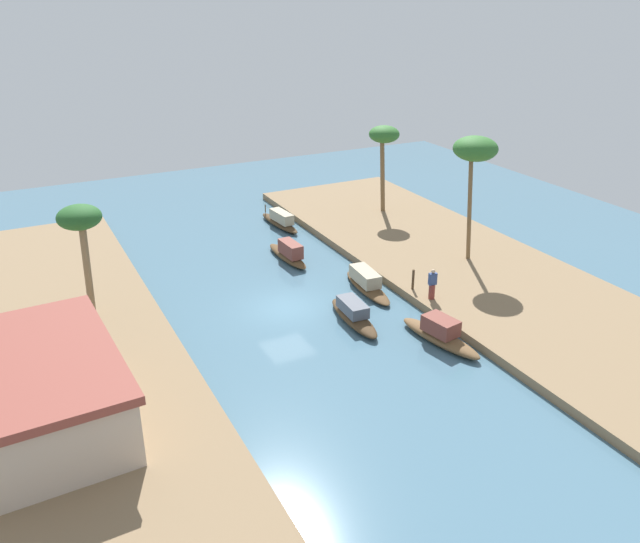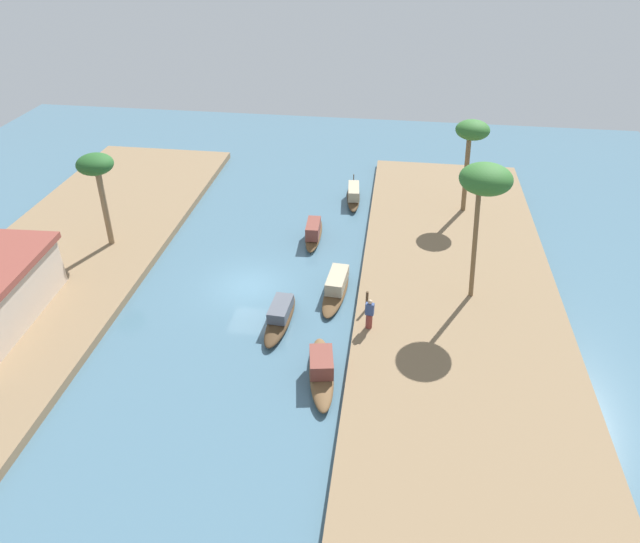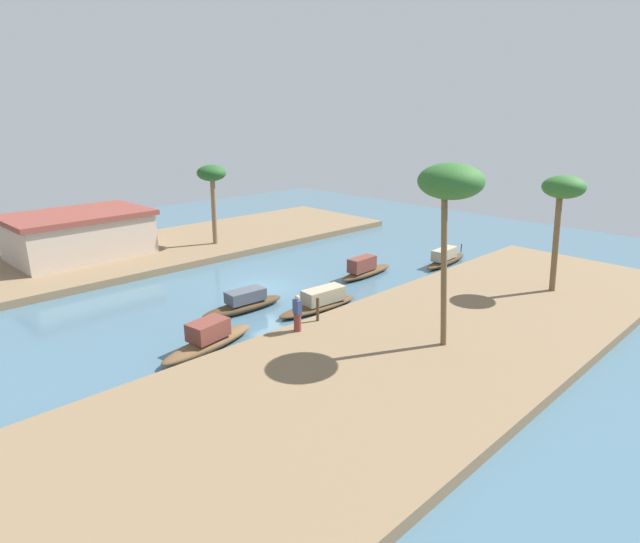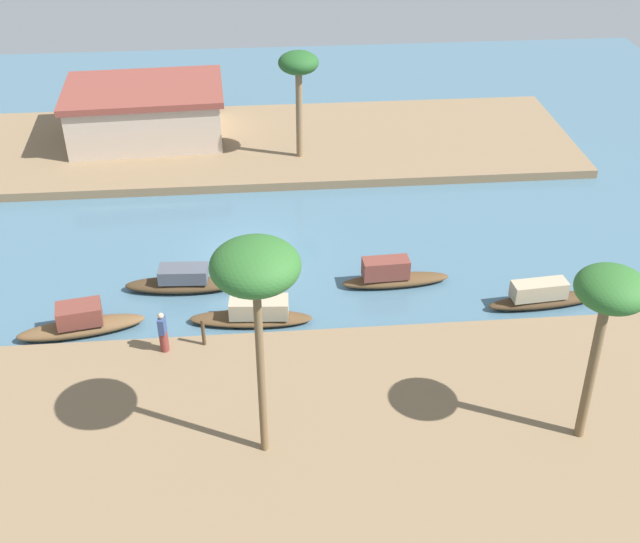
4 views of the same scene
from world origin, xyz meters
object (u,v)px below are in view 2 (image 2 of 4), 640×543
(sampan_with_tall_canopy, at_px, (314,232))
(sampan_open_hull, at_px, (353,195))
(palm_tree_right_tall, at_px, (96,169))
(person_on_near_bank, at_px, (369,315))
(sampan_downstream_large, at_px, (336,287))
(palm_tree_left_near, at_px, (485,182))
(palm_tree_left_far, at_px, (472,134))
(sampan_midstream, at_px, (321,370))
(mooring_post, at_px, (367,301))
(sampan_near_left_bank, at_px, (280,316))

(sampan_with_tall_canopy, height_order, sampan_open_hull, sampan_with_tall_canopy)
(palm_tree_right_tall, bearing_deg, person_on_near_bank, -110.45)
(sampan_downstream_large, bearing_deg, sampan_with_tall_canopy, 24.55)
(person_on_near_bank, bearing_deg, palm_tree_left_near, 43.09)
(palm_tree_right_tall, bearing_deg, sampan_with_tall_canopy, -75.70)
(sampan_open_hull, bearing_deg, palm_tree_left_far, -105.16)
(sampan_midstream, height_order, mooring_post, mooring_post)
(palm_tree_left_far, bearing_deg, palm_tree_right_tall, 109.42)
(sampan_open_hull, height_order, mooring_post, mooring_post)
(sampan_open_hull, xyz_separation_m, palm_tree_left_far, (-1.35, -7.56, 5.43))
(sampan_with_tall_canopy, distance_m, palm_tree_right_tall, 13.54)
(sampan_open_hull, xyz_separation_m, mooring_post, (-13.71, -1.93, 0.58))
(sampan_near_left_bank, height_order, palm_tree_left_far, palm_tree_left_far)
(sampan_midstream, relative_size, sampan_downstream_large, 1.01)
(sampan_near_left_bank, relative_size, mooring_post, 4.14)
(sampan_midstream, relative_size, palm_tree_left_far, 0.80)
(mooring_post, bearing_deg, sampan_open_hull, 8.02)
(sampan_midstream, distance_m, sampan_with_tall_canopy, 12.84)
(sampan_near_left_bank, relative_size, palm_tree_left_far, 0.75)
(palm_tree_left_near, xyz_separation_m, palm_tree_right_tall, (2.56, 21.46, -1.71))
(sampan_near_left_bank, height_order, sampan_open_hull, sampan_open_hull)
(palm_tree_left_far, bearing_deg, person_on_near_bank, 158.59)
(mooring_post, distance_m, palm_tree_right_tall, 17.41)
(sampan_open_hull, height_order, palm_tree_left_far, palm_tree_left_far)
(sampan_near_left_bank, bearing_deg, sampan_midstream, -141.21)
(palm_tree_left_far, bearing_deg, sampan_near_left_bank, 143.41)
(sampan_midstream, relative_size, mooring_post, 4.39)
(person_on_near_bank, xyz_separation_m, palm_tree_left_near, (3.56, -5.06, 5.89))
(person_on_near_bank, height_order, palm_tree_left_far, palm_tree_left_far)
(palm_tree_left_far, xyz_separation_m, palm_tree_right_tall, (-7.69, 21.82, -0.45))
(sampan_downstream_large, relative_size, palm_tree_left_near, 0.66)
(sampan_downstream_large, distance_m, palm_tree_left_near, 9.76)
(sampan_open_hull, xyz_separation_m, person_on_near_bank, (-15.15, -2.15, 0.78))
(sampan_near_left_bank, distance_m, palm_tree_right_tall, 14.07)
(sampan_midstream, height_order, palm_tree_left_far, palm_tree_left_far)
(sampan_midstream, distance_m, person_on_near_bank, 3.99)
(sampan_midstream, distance_m, palm_tree_left_near, 11.90)
(mooring_post, xyz_separation_m, palm_tree_left_far, (12.36, -5.63, 4.84))
(mooring_post, bearing_deg, sampan_midstream, 160.57)
(sampan_downstream_large, xyz_separation_m, sampan_open_hull, (11.80, 0.12, 0.02))
(person_on_near_bank, xyz_separation_m, palm_tree_left_far, (13.81, -5.41, 4.64))
(sampan_midstream, xyz_separation_m, palm_tree_right_tall, (9.53, 14.47, 4.94))
(palm_tree_right_tall, bearing_deg, sampan_near_left_bank, -116.12)
(palm_tree_left_far, height_order, palm_tree_right_tall, palm_tree_left_far)
(mooring_post, relative_size, palm_tree_right_tall, 0.20)
(sampan_with_tall_canopy, xyz_separation_m, palm_tree_left_near, (-5.67, -9.24, 6.65))
(sampan_downstream_large, height_order, sampan_with_tall_canopy, sampan_with_tall_canopy)
(sampan_midstream, bearing_deg, person_on_near_bank, -39.57)
(person_on_near_bank, distance_m, palm_tree_left_near, 8.54)
(mooring_post, distance_m, palm_tree_left_far, 14.42)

